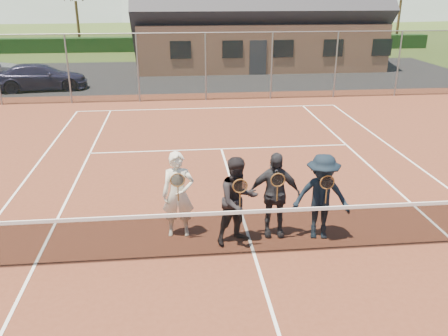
# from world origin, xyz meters

# --- Properties ---
(ground) EXTENTS (220.00, 220.00, 0.00)m
(ground) POSITION_xyz_m (0.00, 20.00, 0.00)
(ground) COLOR #32491A
(ground) RESTS_ON ground
(court_surface) EXTENTS (30.00, 30.00, 0.02)m
(court_surface) POSITION_xyz_m (0.00, 0.00, 0.01)
(court_surface) COLOR #562819
(court_surface) RESTS_ON ground
(tarmac_carpark) EXTENTS (40.00, 12.00, 0.01)m
(tarmac_carpark) POSITION_xyz_m (-4.00, 20.00, 0.01)
(tarmac_carpark) COLOR black
(tarmac_carpark) RESTS_ON ground
(hedge_row) EXTENTS (40.00, 1.20, 1.10)m
(hedge_row) POSITION_xyz_m (0.00, 32.00, 0.55)
(hedge_row) COLOR black
(hedge_row) RESTS_ON ground
(car_c) EXTENTS (4.67, 2.36, 1.30)m
(car_c) POSITION_xyz_m (-8.07, 16.75, 0.65)
(car_c) COLOR #1C1B37
(car_c) RESTS_ON ground
(court_markings) EXTENTS (11.03, 23.83, 0.01)m
(court_markings) POSITION_xyz_m (0.00, 0.00, 0.02)
(court_markings) COLOR white
(court_markings) RESTS_ON court_surface
(tennis_net) EXTENTS (11.68, 0.08, 1.10)m
(tennis_net) POSITION_xyz_m (0.00, 0.00, 0.54)
(tennis_net) COLOR slate
(tennis_net) RESTS_ON ground
(perimeter_fence) EXTENTS (30.07, 0.07, 3.02)m
(perimeter_fence) POSITION_xyz_m (0.00, 13.50, 1.52)
(perimeter_fence) COLOR slate
(perimeter_fence) RESTS_ON ground
(clubhouse) EXTENTS (15.60, 8.20, 7.70)m
(clubhouse) POSITION_xyz_m (4.00, 24.00, 3.99)
(clubhouse) COLOR #9E6B4C
(clubhouse) RESTS_ON ground
(player_a) EXTENTS (0.67, 0.51, 1.80)m
(player_a) POSITION_xyz_m (-1.42, 0.95, 0.92)
(player_a) COLOR silver
(player_a) RESTS_ON court_surface
(player_b) EXTENTS (1.07, 0.96, 1.80)m
(player_b) POSITION_xyz_m (-0.25, 0.53, 0.92)
(player_b) COLOR black
(player_b) RESTS_ON court_surface
(player_c) EXTENTS (1.10, 0.56, 1.80)m
(player_c) POSITION_xyz_m (0.52, 0.75, 0.92)
(player_c) COLOR #26272B
(player_c) RESTS_ON court_surface
(player_d) EXTENTS (1.26, 0.87, 1.80)m
(player_d) POSITION_xyz_m (1.44, 0.54, 0.92)
(player_d) COLOR black
(player_d) RESTS_ON court_surface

